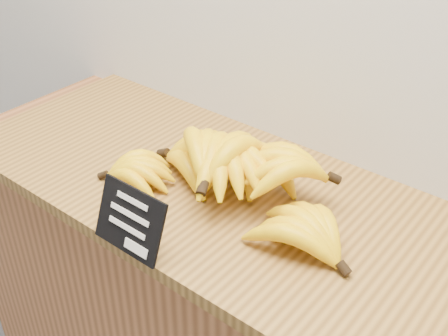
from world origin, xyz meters
TOP-DOWN VIEW (x-y plane):
  - counter_top at (0.02, 2.75)m, footprint 1.34×0.54m
  - chalkboard_sign at (-0.04, 2.50)m, footprint 0.15×0.05m
  - banana_pile at (0.01, 2.75)m, footprint 0.57×0.38m

SIDE VIEW (x-z plane):
  - counter_top at x=0.02m, z-range 0.90..0.93m
  - chalkboard_sign at x=-0.04m, z-range 0.93..1.05m
  - banana_pile at x=0.01m, z-range 0.92..1.05m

